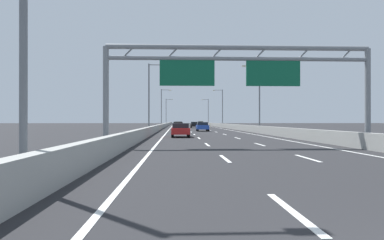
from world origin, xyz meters
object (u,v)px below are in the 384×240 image
(streetlamp_right_far, at_px, (222,106))
(silver_car, at_px, (178,125))
(streetlamp_right_mid, at_px, (258,94))
(streetlamp_left_mid, at_px, (151,93))
(yellow_car, at_px, (200,123))
(black_car, at_px, (194,125))
(red_car, at_px, (180,130))
(orange_car, at_px, (178,126))
(sign_gantry, at_px, (237,69))
(streetlamp_left_far, at_px, (162,106))
(streetlamp_right_distant, at_px, (208,110))
(streetlamp_left_distant, at_px, (167,110))
(blue_car, at_px, (202,126))

(streetlamp_right_far, height_order, silver_car, streetlamp_right_far)
(streetlamp_right_mid, bearing_deg, streetlamp_left_mid, 180.00)
(streetlamp_left_mid, bearing_deg, yellow_car, 80.00)
(silver_car, relative_size, black_car, 0.95)
(red_car, xyz_separation_m, orange_car, (-0.14, 25.50, 0.02))
(sign_gantry, relative_size, streetlamp_right_mid, 1.77)
(streetlamp_right_far, bearing_deg, streetlamp_left_far, 180.00)
(streetlamp_right_mid, relative_size, streetlamp_right_distant, 1.00)
(streetlamp_left_mid, distance_m, orange_car, 12.94)
(silver_car, bearing_deg, streetlamp_left_distant, 93.88)
(silver_car, bearing_deg, blue_car, -78.56)
(blue_car, bearing_deg, streetlamp_left_mid, -143.07)
(streetlamp_left_mid, bearing_deg, black_car, 76.46)
(black_car, bearing_deg, silver_car, -115.60)
(streetlamp_right_far, distance_m, red_car, 56.01)
(silver_car, bearing_deg, orange_car, -90.30)
(streetlamp_right_far, distance_m, yellow_car, 22.87)
(streetlamp_left_far, bearing_deg, silver_car, -76.95)
(orange_car, height_order, black_car, orange_car)
(sign_gantry, height_order, streetlamp_left_mid, streetlamp_left_mid)
(streetlamp_right_far, height_order, orange_car, streetlamp_right_far)
(streetlamp_left_far, distance_m, streetlamp_left_distant, 40.67)
(streetlamp_right_mid, xyz_separation_m, blue_car, (-7.36, 5.69, -4.67))
(streetlamp_left_mid, relative_size, streetlamp_left_far, 1.00)
(streetlamp_left_far, xyz_separation_m, black_car, (7.60, -9.10, -4.68))
(streetlamp_right_distant, distance_m, red_car, 96.14)
(silver_car, relative_size, red_car, 1.05)
(streetlamp_left_distant, bearing_deg, red_car, -87.62)
(orange_car, bearing_deg, blue_car, -57.00)
(streetlamp_left_distant, bearing_deg, black_car, -81.32)
(sign_gantry, xyz_separation_m, yellow_car, (3.72, 90.27, -4.10))
(streetlamp_right_mid, height_order, streetlamp_left_distant, same)
(streetlamp_left_mid, xyz_separation_m, streetlamp_left_distant, (0.00, 81.35, 0.00))
(streetlamp_right_far, relative_size, streetlamp_right_distant, 1.00)
(streetlamp_left_far, relative_size, red_car, 2.30)
(streetlamp_left_far, height_order, silver_car, streetlamp_left_far)
(yellow_car, relative_size, black_car, 1.00)
(streetlamp_right_distant, height_order, blue_car, streetlamp_right_distant)
(streetlamp_left_mid, height_order, silver_car, streetlamp_left_mid)
(silver_car, relative_size, blue_car, 1.03)
(streetlamp_right_far, xyz_separation_m, yellow_car, (-3.87, 22.05, -4.67))
(silver_car, height_order, blue_car, silver_car)
(sign_gantry, xyz_separation_m, blue_car, (0.23, 33.23, -4.10))
(streetlamp_left_far, relative_size, yellow_car, 2.08)
(streetlamp_left_mid, height_order, streetlamp_left_distant, same)
(streetlamp_left_mid, relative_size, orange_car, 2.21)
(sign_gantry, distance_m, streetlamp_right_mid, 28.57)
(streetlamp_left_far, xyz_separation_m, red_car, (3.97, -54.72, -4.69))
(streetlamp_right_far, xyz_separation_m, black_car, (-7.33, -9.10, -4.68))
(blue_car, bearing_deg, black_car, 89.93)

